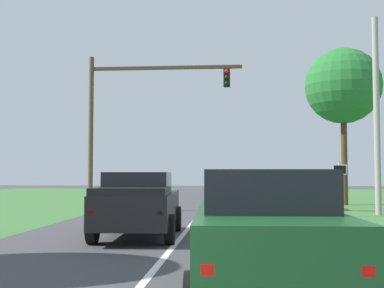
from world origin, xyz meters
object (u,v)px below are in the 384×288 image
(red_suv_near, at_px, (264,231))
(keep_moving_sign, at_px, (340,181))
(pickup_truck_lead, at_px, (139,204))
(traffic_light, at_px, (130,108))
(oak_tree_right, at_px, (343,86))
(crossing_suv_far, at_px, (280,191))
(utility_pole_right, at_px, (377,115))

(red_suv_near, height_order, keep_moving_sign, keep_moving_sign)
(pickup_truck_lead, distance_m, traffic_light, 10.99)
(red_suv_near, bearing_deg, oak_tree_right, 75.18)
(oak_tree_right, bearing_deg, crossing_suv_far, -135.46)
(keep_moving_sign, distance_m, crossing_suv_far, 4.69)
(oak_tree_right, distance_m, utility_pole_right, 7.68)
(traffic_light, relative_size, oak_tree_right, 0.82)
(red_suv_near, relative_size, utility_pole_right, 0.55)
(red_suv_near, relative_size, keep_moving_sign, 2.08)
(pickup_truck_lead, height_order, utility_pole_right, utility_pole_right)
(oak_tree_right, bearing_deg, pickup_truck_lead, -120.36)
(traffic_light, bearing_deg, keep_moving_sign, -12.44)
(traffic_light, height_order, crossing_suv_far, traffic_light)
(oak_tree_right, bearing_deg, keep_moving_sign, -103.38)
(red_suv_near, distance_m, oak_tree_right, 24.66)
(crossing_suv_far, distance_m, utility_pole_right, 6.29)
(red_suv_near, height_order, pickup_truck_lead, red_suv_near)
(keep_moving_sign, bearing_deg, oak_tree_right, 76.62)
(crossing_suv_far, bearing_deg, keep_moving_sign, -61.18)
(traffic_light, relative_size, keep_moving_sign, 3.23)
(utility_pole_right, bearing_deg, traffic_light, 174.13)
(red_suv_near, distance_m, pickup_truck_lead, 7.83)
(red_suv_near, bearing_deg, pickup_truck_lead, 114.48)
(pickup_truck_lead, height_order, oak_tree_right, oak_tree_right)
(traffic_light, distance_m, oak_tree_right, 13.29)
(pickup_truck_lead, distance_m, utility_pole_right, 13.23)
(utility_pole_right, bearing_deg, oak_tree_right, 89.47)
(pickup_truck_lead, relative_size, traffic_light, 0.67)
(pickup_truck_lead, distance_m, crossing_suv_far, 12.93)
(utility_pole_right, bearing_deg, crossing_suv_far, 142.88)
(pickup_truck_lead, relative_size, oak_tree_right, 0.55)
(red_suv_near, relative_size, oak_tree_right, 0.53)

